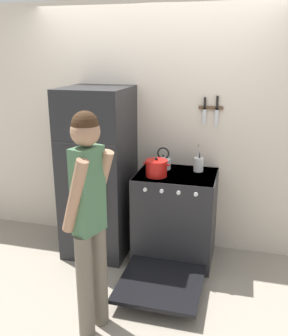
% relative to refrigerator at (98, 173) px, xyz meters
% --- Properties ---
extents(ground_plane, '(14.00, 14.00, 0.00)m').
position_rel_refrigerator_xyz_m(ground_plane, '(0.51, 0.34, -0.86)').
color(ground_plane, gray).
extents(wall_back, '(10.00, 0.06, 2.55)m').
position_rel_refrigerator_xyz_m(wall_back, '(0.51, 0.37, 0.41)').
color(wall_back, beige).
rests_on(wall_back, ground_plane).
extents(refrigerator, '(0.64, 0.71, 1.73)m').
position_rel_refrigerator_xyz_m(refrigerator, '(0.00, 0.00, 0.00)').
color(refrigerator, black).
rests_on(refrigerator, ground_plane).
extents(stove_range, '(0.78, 1.36, 0.91)m').
position_rel_refrigerator_xyz_m(stove_range, '(0.81, -0.01, -0.41)').
color(stove_range, '#232326').
rests_on(stove_range, ground_plane).
extents(dutch_oven_pot, '(0.26, 0.21, 0.19)m').
position_rel_refrigerator_xyz_m(dutch_oven_pot, '(0.63, -0.09, 0.13)').
color(dutch_oven_pot, red).
rests_on(dutch_oven_pot, stove_range).
extents(tea_kettle, '(0.20, 0.16, 0.23)m').
position_rel_refrigerator_xyz_m(tea_kettle, '(0.65, 0.16, 0.12)').
color(tea_kettle, silver).
rests_on(tea_kettle, stove_range).
extents(utensil_jar, '(0.10, 0.10, 0.28)m').
position_rel_refrigerator_xyz_m(utensil_jar, '(1.00, 0.16, 0.12)').
color(utensil_jar, silver).
rests_on(utensil_jar, stove_range).
extents(person, '(0.34, 0.40, 1.69)m').
position_rel_refrigerator_xyz_m(person, '(0.40, -1.18, 0.10)').
color(person, '#6B6051').
rests_on(person, ground_plane).
extents(wall_knife_strip, '(0.24, 0.03, 0.30)m').
position_rel_refrigerator_xyz_m(wall_knife_strip, '(1.08, 0.33, 0.66)').
color(wall_knife_strip, brown).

